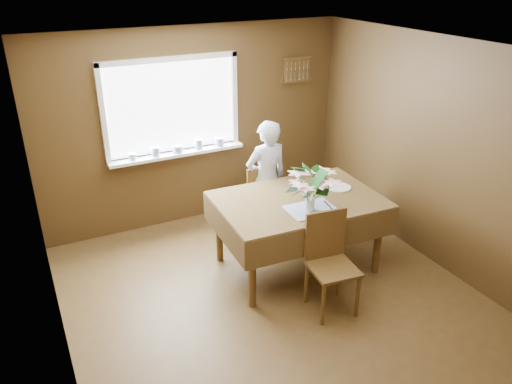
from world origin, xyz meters
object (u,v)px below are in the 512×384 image
chair_near (329,258)px  flower_bouquet (311,185)px  seated_woman (267,180)px  chair_far (257,194)px  dining_table (298,207)px

chair_near → flower_bouquet: 0.75m
seated_woman → flower_bouquet: bearing=85.3°
seated_woman → flower_bouquet: seated_woman is taller
chair_far → dining_table: bearing=88.3°
dining_table → chair_far: bearing=93.2°
chair_near → seated_woman: seated_woman is taller
dining_table → flower_bouquet: 0.49m
chair_far → chair_near: size_ratio=0.90×
chair_near → flower_bouquet: flower_bouquet is taller
chair_far → flower_bouquet: 1.41m
dining_table → flower_bouquet: size_ratio=3.51×
seated_woman → chair_far: bearing=-74.6°
chair_near → flower_bouquet: (0.04, 0.46, 0.59)m
chair_near → flower_bouquet: size_ratio=1.95×
dining_table → seated_woman: size_ratio=1.21×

